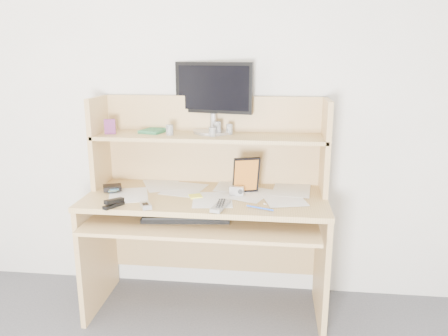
# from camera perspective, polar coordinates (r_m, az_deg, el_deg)

# --- Properties ---
(back_wall) EXTENTS (3.60, 0.04, 2.50)m
(back_wall) POSITION_cam_1_polar(r_m,az_deg,el_deg) (2.76, -1.46, 8.42)
(back_wall) COLOR white
(back_wall) RESTS_ON floor
(desk) EXTENTS (1.40, 0.70, 1.30)m
(desk) POSITION_cam_1_polar(r_m,az_deg,el_deg) (2.65, -2.10, -4.20)
(desk) COLOR tan
(desk) RESTS_ON floor
(paper_clutter) EXTENTS (1.32, 0.54, 0.01)m
(paper_clutter) POSITION_cam_1_polar(r_m,az_deg,el_deg) (2.55, -2.39, -3.53)
(paper_clutter) COLOR silver
(paper_clutter) RESTS_ON desk
(keyboard) EXTENTS (0.50, 0.22, 0.03)m
(keyboard) POSITION_cam_1_polar(r_m,az_deg,el_deg) (2.48, -4.95, -6.24)
(keyboard) COLOR black
(keyboard) RESTS_ON desk
(tv_remote) EXTENTS (0.09, 0.20, 0.02)m
(tv_remote) POSITION_cam_1_polar(r_m,az_deg,el_deg) (2.33, -0.44, -4.93)
(tv_remote) COLOR gray
(tv_remote) RESTS_ON paper_clutter
(flip_phone) EXTENTS (0.09, 0.10, 0.02)m
(flip_phone) POSITION_cam_1_polar(r_m,az_deg,el_deg) (2.38, -10.17, -4.74)
(flip_phone) COLOR #B7B6B9
(flip_phone) RESTS_ON paper_clutter
(stapler) EXTENTS (0.09, 0.13, 0.04)m
(stapler) POSITION_cam_1_polar(r_m,az_deg,el_deg) (2.42, -14.23, -4.42)
(stapler) COLOR black
(stapler) RESTS_ON paper_clutter
(wallet) EXTENTS (0.13, 0.12, 0.03)m
(wallet) POSITION_cam_1_polar(r_m,az_deg,el_deg) (2.72, -14.38, -2.49)
(wallet) COLOR black
(wallet) RESTS_ON paper_clutter
(sticky_note_pad) EXTENTS (0.09, 0.09, 0.01)m
(sticky_note_pad) POSITION_cam_1_polar(r_m,az_deg,el_deg) (2.53, -3.74, -3.70)
(sticky_note_pad) COLOR yellow
(sticky_note_pad) RESTS_ON desk
(digital_camera) EXTENTS (0.09, 0.04, 0.05)m
(digital_camera) POSITION_cam_1_polar(r_m,az_deg,el_deg) (2.53, 1.67, -2.97)
(digital_camera) COLOR #AFAFB2
(digital_camera) RESTS_ON paper_clutter
(game_case) EXTENTS (0.15, 0.06, 0.22)m
(game_case) POSITION_cam_1_polar(r_m,az_deg,el_deg) (2.55, 2.91, -0.93)
(game_case) COLOR black
(game_case) RESTS_ON paper_clutter
(blue_pen) EXTENTS (0.15, 0.07, 0.01)m
(blue_pen) POSITION_cam_1_polar(r_m,az_deg,el_deg) (2.32, 4.72, -5.22)
(blue_pen) COLOR blue
(blue_pen) RESTS_ON paper_clutter
(card_box) EXTENTS (0.07, 0.04, 0.09)m
(card_box) POSITION_cam_1_polar(r_m,az_deg,el_deg) (2.73, -14.68, 5.25)
(card_box) COLOR #A01615
(card_box) RESTS_ON desk
(shelf_book) EXTENTS (0.18, 0.21, 0.02)m
(shelf_book) POSITION_cam_1_polar(r_m,az_deg,el_deg) (2.75, -9.04, 4.85)
(shelf_book) COLOR #368960
(shelf_book) RESTS_ON desk
(chip_stack_a) EXTENTS (0.06, 0.06, 0.06)m
(chip_stack_a) POSITION_cam_1_polar(r_m,az_deg,el_deg) (2.63, -7.11, 4.97)
(chip_stack_a) COLOR black
(chip_stack_a) RESTS_ON desk
(chip_stack_b) EXTENTS (0.05, 0.05, 0.06)m
(chip_stack_b) POSITION_cam_1_polar(r_m,az_deg,el_deg) (2.63, 0.72, 5.09)
(chip_stack_b) COLOR silver
(chip_stack_b) RESTS_ON desk
(chip_stack_c) EXTENTS (0.05, 0.05, 0.05)m
(chip_stack_c) POSITION_cam_1_polar(r_m,az_deg,el_deg) (2.56, -1.52, 4.75)
(chip_stack_c) COLOR black
(chip_stack_c) RESTS_ON desk
(chip_stack_d) EXTENTS (0.06, 0.06, 0.08)m
(chip_stack_d) POSITION_cam_1_polar(r_m,az_deg,el_deg) (2.63, -0.87, 5.25)
(chip_stack_d) COLOR white
(chip_stack_d) RESTS_ON desk
(monitor) EXTENTS (0.48, 0.24, 0.42)m
(monitor) POSITION_cam_1_polar(r_m,az_deg,el_deg) (2.69, -1.39, 9.46)
(monitor) COLOR #B7B6BB
(monitor) RESTS_ON desk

